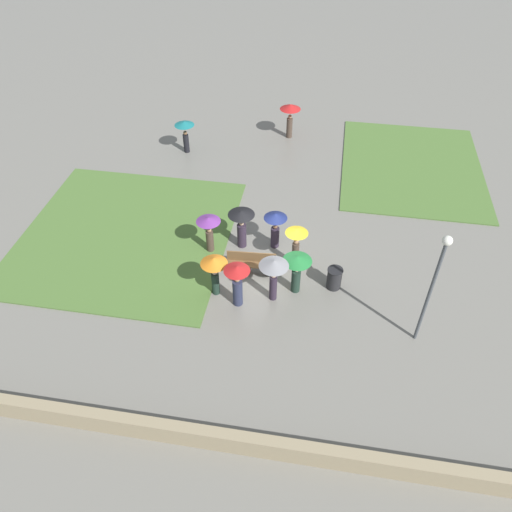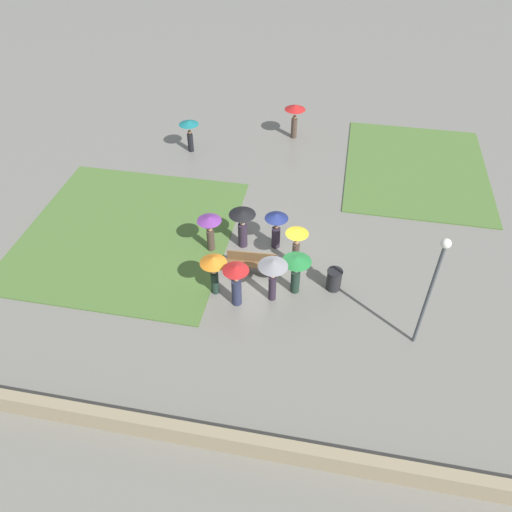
{
  "view_description": "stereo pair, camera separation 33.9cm",
  "coord_description": "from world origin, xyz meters",
  "px_view_note": "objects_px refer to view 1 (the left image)",
  "views": [
    {
      "loc": [
        2.1,
        -14.97,
        14.17
      ],
      "look_at": [
        -0.29,
        -0.57,
        0.93
      ],
      "focal_mm": 35.0,
      "sensor_mm": 36.0,
      "label": 1
    },
    {
      "loc": [
        2.44,
        -14.91,
        14.17
      ],
      "look_at": [
        -0.29,
        -0.57,
        0.93
      ],
      "focal_mm": 35.0,
      "sensor_mm": 36.0,
      "label": 2
    }
  ],
  "objects_px": {
    "lamp_post": "(435,278)",
    "crowd_person_orange": "(214,267)",
    "park_bench": "(251,262)",
    "crowd_person_grey": "(274,269)",
    "lone_walker_far_path": "(290,112)",
    "trash_bin": "(334,278)",
    "crowd_person_red": "(237,280)",
    "crowd_person_yellow": "(296,240)",
    "crowd_person_black": "(241,223)",
    "crowd_person_purple": "(209,228)",
    "crowd_person_navy": "(275,224)",
    "crowd_person_green": "(297,266)",
    "lone_walker_mid_plaza": "(185,130)"
  },
  "relations": [
    {
      "from": "lone_walker_far_path",
      "to": "crowd_person_yellow",
      "type": "bearing_deg",
      "value": 97.79
    },
    {
      "from": "crowd_person_purple",
      "to": "lone_walker_far_path",
      "type": "height_order",
      "value": "lone_walker_far_path"
    },
    {
      "from": "crowd_person_black",
      "to": "lone_walker_far_path",
      "type": "distance_m",
      "value": 9.83
    },
    {
      "from": "crowd_person_yellow",
      "to": "crowd_person_orange",
      "type": "bearing_deg",
      "value": 95.58
    },
    {
      "from": "lamp_post",
      "to": "crowd_person_yellow",
      "type": "height_order",
      "value": "lamp_post"
    },
    {
      "from": "crowd_person_yellow",
      "to": "crowd_person_grey",
      "type": "height_order",
      "value": "crowd_person_grey"
    },
    {
      "from": "crowd_person_black",
      "to": "lone_walker_mid_plaza",
      "type": "relative_size",
      "value": 1.03
    },
    {
      "from": "crowd_person_red",
      "to": "crowd_person_yellow",
      "type": "distance_m",
      "value": 3.16
    },
    {
      "from": "crowd_person_purple",
      "to": "crowd_person_navy",
      "type": "bearing_deg",
      "value": 126.22
    },
    {
      "from": "crowd_person_navy",
      "to": "trash_bin",
      "type": "bearing_deg",
      "value": 102.84
    },
    {
      "from": "crowd_person_navy",
      "to": "lone_walker_far_path",
      "type": "relative_size",
      "value": 0.88
    },
    {
      "from": "crowd_person_purple",
      "to": "crowd_person_yellow",
      "type": "relative_size",
      "value": 0.95
    },
    {
      "from": "park_bench",
      "to": "crowd_person_black",
      "type": "bearing_deg",
      "value": 110.34
    },
    {
      "from": "crowd_person_yellow",
      "to": "lone_walker_far_path",
      "type": "height_order",
      "value": "lone_walker_far_path"
    },
    {
      "from": "lamp_post",
      "to": "trash_bin",
      "type": "height_order",
      "value": "lamp_post"
    },
    {
      "from": "crowd_person_black",
      "to": "crowd_person_navy",
      "type": "height_order",
      "value": "crowd_person_black"
    },
    {
      "from": "trash_bin",
      "to": "crowd_person_orange",
      "type": "relative_size",
      "value": 0.5
    },
    {
      "from": "trash_bin",
      "to": "crowd_person_black",
      "type": "distance_m",
      "value": 4.5
    },
    {
      "from": "crowd_person_navy",
      "to": "lone_walker_mid_plaza",
      "type": "relative_size",
      "value": 0.98
    },
    {
      "from": "crowd_person_yellow",
      "to": "crowd_person_grey",
      "type": "bearing_deg",
      "value": 131.92
    },
    {
      "from": "crowd_person_yellow",
      "to": "crowd_person_navy",
      "type": "distance_m",
      "value": 1.42
    },
    {
      "from": "crowd_person_grey",
      "to": "crowd_person_yellow",
      "type": "bearing_deg",
      "value": -162.78
    },
    {
      "from": "crowd_person_orange",
      "to": "crowd_person_green",
      "type": "xyz_separation_m",
      "value": [
        3.03,
        0.64,
        -0.09
      ]
    },
    {
      "from": "crowd_person_grey",
      "to": "lone_walker_far_path",
      "type": "bearing_deg",
      "value": -141.91
    },
    {
      "from": "lamp_post",
      "to": "crowd_person_grey",
      "type": "xyz_separation_m",
      "value": [
        -5.29,
        1.09,
        -1.49
      ]
    },
    {
      "from": "park_bench",
      "to": "crowd_person_grey",
      "type": "distance_m",
      "value": 2.03
    },
    {
      "from": "trash_bin",
      "to": "crowd_person_red",
      "type": "xyz_separation_m",
      "value": [
        -3.55,
        -1.48,
        0.79
      ]
    },
    {
      "from": "lamp_post",
      "to": "crowd_person_orange",
      "type": "bearing_deg",
      "value": 172.29
    },
    {
      "from": "crowd_person_red",
      "to": "lone_walker_mid_plaza",
      "type": "bearing_deg",
      "value": -92.77
    },
    {
      "from": "lone_walker_far_path",
      "to": "trash_bin",
      "type": "bearing_deg",
      "value": 104.88
    },
    {
      "from": "trash_bin",
      "to": "crowd_person_grey",
      "type": "distance_m",
      "value": 2.7
    },
    {
      "from": "park_bench",
      "to": "crowd_person_green",
      "type": "bearing_deg",
      "value": -26.64
    },
    {
      "from": "trash_bin",
      "to": "crowd_person_black",
      "type": "xyz_separation_m",
      "value": [
        -4.02,
        1.86,
        0.78
      ]
    },
    {
      "from": "crowd_person_purple",
      "to": "park_bench",
      "type": "bearing_deg",
      "value": 84.39
    },
    {
      "from": "crowd_person_grey",
      "to": "park_bench",
      "type": "bearing_deg",
      "value": -107.33
    },
    {
      "from": "crowd_person_orange",
      "to": "crowd_person_red",
      "type": "xyz_separation_m",
      "value": [
        0.95,
        -0.4,
        -0.15
      ]
    },
    {
      "from": "lamp_post",
      "to": "lone_walker_mid_plaza",
      "type": "height_order",
      "value": "lamp_post"
    },
    {
      "from": "crowd_person_red",
      "to": "crowd_person_yellow",
      "type": "bearing_deg",
      "value": -154.72
    },
    {
      "from": "park_bench",
      "to": "crowd_person_grey",
      "type": "xyz_separation_m",
      "value": [
        1.08,
        -1.37,
        1.05
      ]
    },
    {
      "from": "crowd_person_orange",
      "to": "crowd_person_navy",
      "type": "distance_m",
      "value": 3.66
    },
    {
      "from": "crowd_person_green",
      "to": "lone_walker_mid_plaza",
      "type": "distance_m",
      "value": 11.82
    },
    {
      "from": "trash_bin",
      "to": "crowd_person_red",
      "type": "relative_size",
      "value": 0.48
    },
    {
      "from": "lone_walker_far_path",
      "to": "crowd_person_purple",
      "type": "bearing_deg",
      "value": 78.09
    },
    {
      "from": "crowd_person_purple",
      "to": "crowd_person_green",
      "type": "distance_m",
      "value": 4.19
    },
    {
      "from": "crowd_person_black",
      "to": "crowd_person_green",
      "type": "bearing_deg",
      "value": 144.3
    },
    {
      "from": "trash_bin",
      "to": "crowd_person_orange",
      "type": "distance_m",
      "value": 4.72
    },
    {
      "from": "park_bench",
      "to": "trash_bin",
      "type": "relative_size",
      "value": 2.2
    },
    {
      "from": "crowd_person_orange",
      "to": "crowd_person_grey",
      "type": "distance_m",
      "value": 2.23
    },
    {
      "from": "park_bench",
      "to": "crowd_person_orange",
      "type": "relative_size",
      "value": 1.1
    },
    {
      "from": "trash_bin",
      "to": "crowd_person_red",
      "type": "height_order",
      "value": "crowd_person_red"
    }
  ]
}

